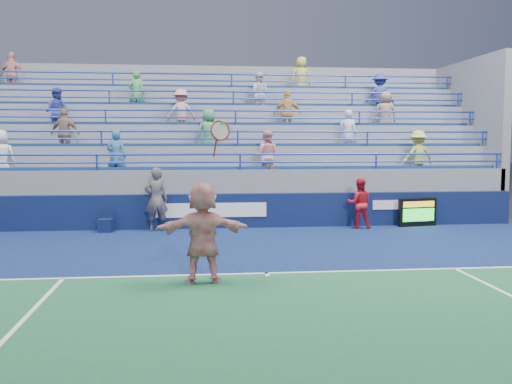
{
  "coord_description": "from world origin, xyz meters",
  "views": [
    {
      "loc": [
        -1.47,
        -11.56,
        2.74
      ],
      "look_at": [
        0.06,
        2.5,
        1.5
      ],
      "focal_mm": 40.0,
      "sensor_mm": 36.0,
      "label": 1
    }
  ],
  "objects": [
    {
      "name": "tennis_player",
      "position": [
        -1.32,
        -0.6,
        0.99
      ],
      "size": [
        1.84,
        0.63,
        3.17
      ],
      "color": "white",
      "rests_on": "ground"
    },
    {
      "name": "judge_chair",
      "position": [
        -4.17,
        6.02,
        0.24
      ],
      "size": [
        0.47,
        0.47,
        0.74
      ],
      "color": "#0D183F",
      "rests_on": "ground"
    },
    {
      "name": "ground",
      "position": [
        0.0,
        0.0,
        0.0
      ],
      "size": [
        120.0,
        120.0,
        0.0
      ],
      "primitive_type": "plane",
      "color": "#333538"
    },
    {
      "name": "ball_girl",
      "position": [
        3.73,
        5.94,
        0.8
      ],
      "size": [
        0.87,
        0.72,
        1.6
      ],
      "primitive_type": "imported",
      "rotation": [
        0.0,
        0.0,
        2.98
      ],
      "color": "red",
      "rests_on": "ground"
    },
    {
      "name": "sponsor_wall",
      "position": [
        0.0,
        6.5,
        0.55
      ],
      "size": [
        18.0,
        0.32,
        1.1
      ],
      "color": "#0A1839",
      "rests_on": "ground"
    },
    {
      "name": "line_judge",
      "position": [
        -2.64,
        6.09,
        0.99
      ],
      "size": [
        0.77,
        0.56,
        1.97
      ],
      "primitive_type": "imported",
      "rotation": [
        0.0,
        0.0,
        3.27
      ],
      "color": "#15163A",
      "rests_on": "ground"
    },
    {
      "name": "bleacher_stand",
      "position": [
        -0.0,
        10.27,
        1.55
      ],
      "size": [
        18.0,
        5.6,
        6.13
      ],
      "color": "slate",
      "rests_on": "ground"
    },
    {
      "name": "serve_speed_board",
      "position": [
        5.73,
        6.13,
        0.46
      ],
      "size": [
        1.34,
        0.39,
        0.92
      ],
      "color": "black",
      "rests_on": "ground"
    }
  ]
}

